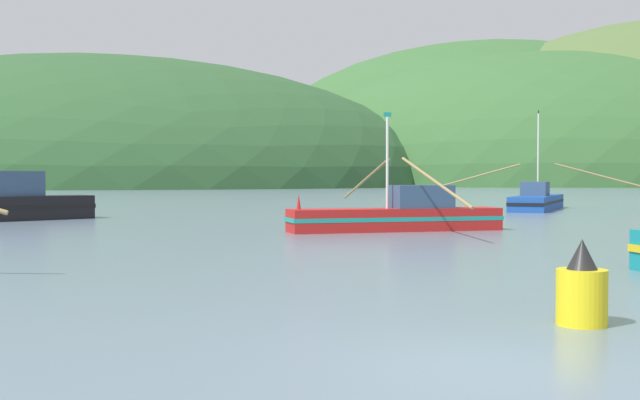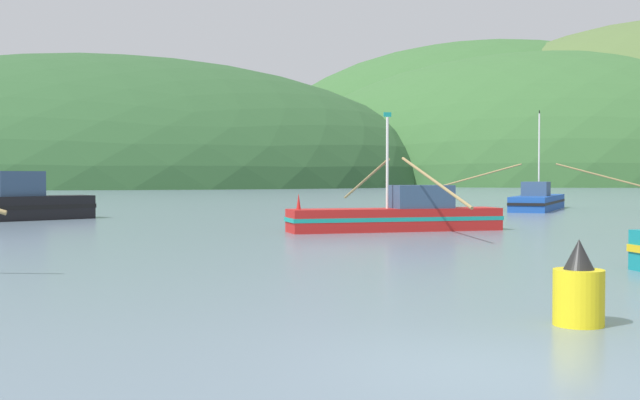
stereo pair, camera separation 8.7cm
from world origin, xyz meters
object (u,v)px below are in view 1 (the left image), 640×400
Objects in this scene: fishing_boat_red at (400,215)px; fishing_boat_black at (7,205)px; fishing_boat_blue at (537,201)px; channel_buoy at (582,290)px.

fishing_boat_red is 1.65× the size of fishing_boat_black.
fishing_boat_black is 36.50m from fishing_boat_blue.
fishing_boat_blue is 47.07m from channel_buoy.
fishing_boat_black is 0.62× the size of fishing_boat_blue.
fishing_boat_blue reaches higher than fishing_boat_black.
fishing_boat_black is 37.73m from channel_buoy.
fishing_boat_black is (-19.54, 11.15, 0.18)m from fishing_boat_red.
fishing_boat_black is at bearing 116.70° from channel_buoy.
fishing_boat_blue reaches higher than fishing_boat_red.
channel_buoy is (16.95, -33.71, -0.32)m from fishing_boat_black.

